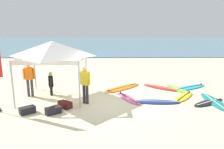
{
  "coord_description": "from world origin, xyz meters",
  "views": [
    {
      "loc": [
        -0.02,
        -9.22,
        3.5
      ],
      "look_at": [
        0.13,
        1.6,
        1.0
      ],
      "focal_mm": 34.84,
      "sensor_mm": 36.0,
      "label": 1
    }
  ],
  "objects_px": {
    "gear_bag_by_pole": "(27,110)",
    "gear_bag_on_sand": "(65,105)",
    "surfboard_black": "(209,102)",
    "surfboard_pink": "(128,98)",
    "surfboard_teal": "(214,101)",
    "canopy_tent": "(53,49)",
    "person_yellow": "(85,82)",
    "person_orange": "(29,77)",
    "surfboard_red": "(161,87)",
    "person_black": "(51,82)",
    "surfboard_lime": "(178,89)",
    "surfboard_orange": "(122,88)",
    "gear_bag_near_tent": "(53,110)",
    "surfboard_cyan": "(190,87)",
    "surfboard_navy": "(156,102)",
    "surfboard_yellow": "(184,97)"
  },
  "relations": [
    {
      "from": "person_black",
      "to": "gear_bag_by_pole",
      "type": "bearing_deg",
      "value": -98.63
    },
    {
      "from": "surfboard_cyan",
      "to": "gear_bag_on_sand",
      "type": "xyz_separation_m",
      "value": [
        -6.46,
        -2.9,
        0.1
      ]
    },
    {
      "from": "person_orange",
      "to": "surfboard_red",
      "type": "bearing_deg",
      "value": 11.26
    },
    {
      "from": "surfboard_red",
      "to": "person_black",
      "type": "xyz_separation_m",
      "value": [
        -5.83,
        -1.13,
        0.62
      ]
    },
    {
      "from": "surfboard_teal",
      "to": "person_black",
      "type": "bearing_deg",
      "value": 171.49
    },
    {
      "from": "gear_bag_by_pole",
      "to": "gear_bag_on_sand",
      "type": "distance_m",
      "value": 1.51
    },
    {
      "from": "surfboard_lime",
      "to": "gear_bag_near_tent",
      "type": "relative_size",
      "value": 3.62
    },
    {
      "from": "surfboard_pink",
      "to": "surfboard_cyan",
      "type": "xyz_separation_m",
      "value": [
        3.64,
        1.8,
        -0.0
      ]
    },
    {
      "from": "surfboard_black",
      "to": "gear_bag_on_sand",
      "type": "xyz_separation_m",
      "value": [
        -6.44,
        -0.49,
        0.1
      ]
    },
    {
      "from": "surfboard_pink",
      "to": "surfboard_teal",
      "type": "xyz_separation_m",
      "value": [
        3.9,
        -0.49,
        -0.0
      ]
    },
    {
      "from": "surfboard_navy",
      "to": "gear_bag_by_pole",
      "type": "relative_size",
      "value": 3.7
    },
    {
      "from": "surfboard_orange",
      "to": "person_black",
      "type": "height_order",
      "value": "person_black"
    },
    {
      "from": "surfboard_lime",
      "to": "gear_bag_by_pole",
      "type": "height_order",
      "value": "gear_bag_by_pole"
    },
    {
      "from": "canopy_tent",
      "to": "surfboard_cyan",
      "type": "distance_m",
      "value": 7.73
    },
    {
      "from": "person_black",
      "to": "surfboard_red",
      "type": "bearing_deg",
      "value": 10.97
    },
    {
      "from": "surfboard_cyan",
      "to": "surfboard_orange",
      "type": "xyz_separation_m",
      "value": [
        -3.82,
        -0.04,
        -0.0
      ]
    },
    {
      "from": "canopy_tent",
      "to": "surfboard_red",
      "type": "bearing_deg",
      "value": 15.48
    },
    {
      "from": "surfboard_orange",
      "to": "person_orange",
      "type": "height_order",
      "value": "person_orange"
    },
    {
      "from": "surfboard_orange",
      "to": "gear_bag_near_tent",
      "type": "bearing_deg",
      "value": -130.56
    },
    {
      "from": "surfboard_teal",
      "to": "gear_bag_on_sand",
      "type": "xyz_separation_m",
      "value": [
        -6.72,
        -0.61,
        0.1
      ]
    },
    {
      "from": "surfboard_lime",
      "to": "surfboard_cyan",
      "type": "bearing_deg",
      "value": 24.5
    },
    {
      "from": "surfboard_black",
      "to": "surfboard_orange",
      "type": "height_order",
      "value": "same"
    },
    {
      "from": "person_yellow",
      "to": "gear_bag_near_tent",
      "type": "height_order",
      "value": "person_yellow"
    },
    {
      "from": "surfboard_teal",
      "to": "person_yellow",
      "type": "xyz_separation_m",
      "value": [
        -5.88,
        -0.08,
        0.95
      ]
    },
    {
      "from": "person_orange",
      "to": "gear_bag_near_tent",
      "type": "relative_size",
      "value": 2.85
    },
    {
      "from": "surfboard_cyan",
      "to": "surfboard_teal",
      "type": "bearing_deg",
      "value": -83.55
    },
    {
      "from": "canopy_tent",
      "to": "person_yellow",
      "type": "bearing_deg",
      "value": -27.85
    },
    {
      "from": "surfboard_pink",
      "to": "person_yellow",
      "type": "height_order",
      "value": "person_yellow"
    },
    {
      "from": "surfboard_teal",
      "to": "gear_bag_by_pole",
      "type": "height_order",
      "value": "gear_bag_by_pole"
    },
    {
      "from": "person_black",
      "to": "surfboard_lime",
      "type": "bearing_deg",
      "value": 6.61
    },
    {
      "from": "surfboard_red",
      "to": "surfboard_teal",
      "type": "xyz_separation_m",
      "value": [
        1.92,
        -2.29,
        -0.0
      ]
    },
    {
      "from": "surfboard_black",
      "to": "surfboard_pink",
      "type": "xyz_separation_m",
      "value": [
        -3.63,
        0.61,
        0.0
      ]
    },
    {
      "from": "surfboard_black",
      "to": "surfboard_yellow",
      "type": "xyz_separation_m",
      "value": [
        -0.87,
        0.8,
        0.0
      ]
    },
    {
      "from": "surfboard_yellow",
      "to": "gear_bag_by_pole",
      "type": "relative_size",
      "value": 3.02
    },
    {
      "from": "surfboard_black",
      "to": "gear_bag_on_sand",
      "type": "distance_m",
      "value": 6.46
    },
    {
      "from": "surfboard_orange",
      "to": "surfboard_teal",
      "type": "bearing_deg",
      "value": -28.9
    },
    {
      "from": "gear_bag_by_pole",
      "to": "gear_bag_on_sand",
      "type": "bearing_deg",
      "value": 22.58
    },
    {
      "from": "surfboard_lime",
      "to": "surfboard_teal",
      "type": "relative_size",
      "value": 0.9
    },
    {
      "from": "surfboard_teal",
      "to": "surfboard_red",
      "type": "bearing_deg",
      "value": 130.03
    },
    {
      "from": "surfboard_black",
      "to": "gear_bag_on_sand",
      "type": "relative_size",
      "value": 3.22
    },
    {
      "from": "surfboard_pink",
      "to": "surfboard_navy",
      "type": "distance_m",
      "value": 1.33
    },
    {
      "from": "gear_bag_on_sand",
      "to": "gear_bag_by_pole",
      "type": "bearing_deg",
      "value": -157.42
    },
    {
      "from": "surfboard_red",
      "to": "gear_bag_near_tent",
      "type": "xyz_separation_m",
      "value": [
        -5.15,
        -3.53,
        0.1
      ]
    },
    {
      "from": "canopy_tent",
      "to": "surfboard_teal",
      "type": "relative_size",
      "value": 1.2
    },
    {
      "from": "gear_bag_by_pole",
      "to": "person_yellow",
      "type": "bearing_deg",
      "value": 26.61
    },
    {
      "from": "surfboard_lime",
      "to": "gear_bag_by_pole",
      "type": "bearing_deg",
      "value": -156.15
    },
    {
      "from": "canopy_tent",
      "to": "surfboard_orange",
      "type": "distance_m",
      "value": 4.38
    },
    {
      "from": "surfboard_teal",
      "to": "gear_bag_by_pole",
      "type": "xyz_separation_m",
      "value": [
        -8.11,
        -1.19,
        0.1
      ]
    },
    {
      "from": "surfboard_cyan",
      "to": "surfboard_teal",
      "type": "relative_size",
      "value": 0.97
    },
    {
      "from": "surfboard_teal",
      "to": "surfboard_pink",
      "type": "bearing_deg",
      "value": 172.89
    }
  ]
}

